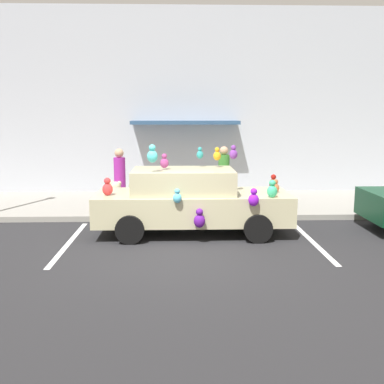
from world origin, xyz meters
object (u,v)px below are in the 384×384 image
(plush_covered_car, at_px, (190,200))
(pedestrian_walking_past, at_px, (120,180))
(pedestrian_near_shopfront, at_px, (224,181))
(teddy_bear_on_sidewalk, at_px, (116,196))

(plush_covered_car, height_order, pedestrian_walking_past, plush_covered_car)
(pedestrian_near_shopfront, bearing_deg, pedestrian_walking_past, 167.53)
(plush_covered_car, xyz_separation_m, pedestrian_near_shopfront, (0.97, 1.79, 0.21))
(pedestrian_near_shopfront, height_order, pedestrian_walking_past, pedestrian_near_shopfront)
(plush_covered_car, bearing_deg, pedestrian_walking_past, 128.92)
(teddy_bear_on_sidewalk, xyz_separation_m, pedestrian_near_shopfront, (3.02, -0.33, 0.48))
(plush_covered_car, height_order, pedestrian_near_shopfront, plush_covered_car)
(plush_covered_car, relative_size, pedestrian_walking_past, 2.68)
(teddy_bear_on_sidewalk, height_order, pedestrian_walking_past, pedestrian_walking_past)
(plush_covered_car, xyz_separation_m, pedestrian_walking_past, (-1.97, 2.44, 0.16))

